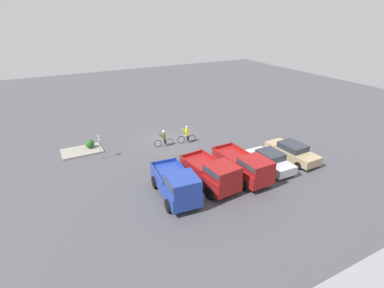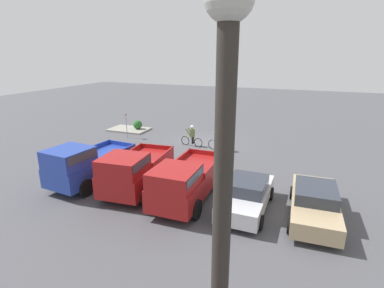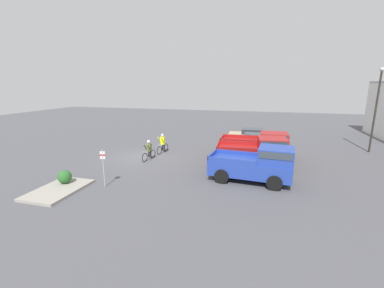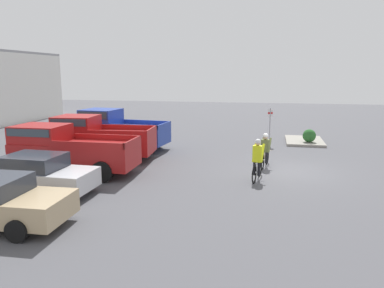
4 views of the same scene
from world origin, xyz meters
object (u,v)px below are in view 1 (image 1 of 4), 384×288
object	(u,v)px
sedan_1	(270,160)
pickup_truck_0	(245,166)
cyclist_0	(164,138)
fire_lane_sign	(99,144)
pickup_truck_1	(213,173)
cyclist_1	(187,134)
sedan_0	(292,151)
pickup_truck_2	(177,184)
shrub	(90,144)

from	to	relation	value
sedan_1	pickup_truck_0	distance (m)	2.84
cyclist_0	fire_lane_sign	bearing A→B (deg)	-1.58
pickup_truck_1	cyclist_1	bearing A→B (deg)	-104.25
sedan_0	cyclist_0	world-z (taller)	cyclist_0
pickup_truck_2	cyclist_0	world-z (taller)	pickup_truck_2
pickup_truck_2	cyclist_0	bearing A→B (deg)	-107.34
pickup_truck_1	pickup_truck_2	bearing A→B (deg)	3.20
pickup_truck_2	shrub	xyz separation A→B (m)	(3.64, -11.00, -0.63)
fire_lane_sign	cyclist_1	bearing A→B (deg)	176.97
sedan_0	cyclist_0	distance (m)	11.52
cyclist_1	shrub	bearing A→B (deg)	-18.27
sedan_0	pickup_truck_0	distance (m)	5.65
cyclist_0	shrub	bearing A→B (deg)	-22.14
sedan_1	fire_lane_sign	world-z (taller)	fire_lane_sign
pickup_truck_1	shrub	xyz separation A→B (m)	(6.52, -10.84, -0.61)
pickup_truck_0	pickup_truck_1	size ratio (longest dim) A/B	1.06
sedan_0	cyclist_0	size ratio (longest dim) A/B	2.64
pickup_truck_2	cyclist_0	xyz separation A→B (m)	(-2.64, -8.45, -0.37)
sedan_1	cyclist_0	world-z (taller)	cyclist_0
cyclist_1	shrub	size ratio (longest dim) A/B	2.29
pickup_truck_1	fire_lane_sign	distance (m)	10.41
sedan_0	pickup_truck_2	size ratio (longest dim) A/B	0.95
sedan_1	shrub	world-z (taller)	sedan_1
pickup_truck_0	pickup_truck_1	world-z (taller)	pickup_truck_1
pickup_truck_1	cyclist_0	world-z (taller)	pickup_truck_1
cyclist_1	fire_lane_sign	bearing A→B (deg)	-3.03
sedan_0	cyclist_1	xyz separation A→B (m)	(6.33, -7.40, 0.12)
pickup_truck_1	cyclist_1	size ratio (longest dim) A/B	2.74
cyclist_0	shrub	world-z (taller)	cyclist_0
cyclist_1	fire_lane_sign	size ratio (longest dim) A/B	0.81
pickup_truck_1	pickup_truck_0	bearing A→B (deg)	178.09
pickup_truck_1	pickup_truck_2	world-z (taller)	pickup_truck_2
cyclist_0	cyclist_1	distance (m)	2.29
sedan_1	pickup_truck_1	bearing A→B (deg)	2.67
pickup_truck_1	sedan_1	bearing A→B (deg)	-177.33
cyclist_1	fire_lane_sign	world-z (taller)	fire_lane_sign
pickup_truck_2	shrub	distance (m)	11.61
sedan_0	pickup_truck_2	distance (m)	11.28
pickup_truck_1	cyclist_0	bearing A→B (deg)	-88.36
cyclist_0	sedan_1	bearing A→B (deg)	125.86
pickup_truck_0	cyclist_0	world-z (taller)	pickup_truck_0
cyclist_0	pickup_truck_1	bearing A→B (deg)	91.64
pickup_truck_1	pickup_truck_2	xyz separation A→B (m)	(2.88, 0.16, 0.01)
fire_lane_sign	sedan_0	bearing A→B (deg)	151.55
pickup_truck_0	cyclist_1	world-z (taller)	pickup_truck_0
shrub	pickup_truck_1	bearing A→B (deg)	121.01
pickup_truck_0	sedan_1	bearing A→B (deg)	-172.82
pickup_truck_2	fire_lane_sign	size ratio (longest dim) A/B	2.26
sedan_1	pickup_truck_2	world-z (taller)	pickup_truck_2
pickup_truck_2	pickup_truck_1	bearing A→B (deg)	-176.80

